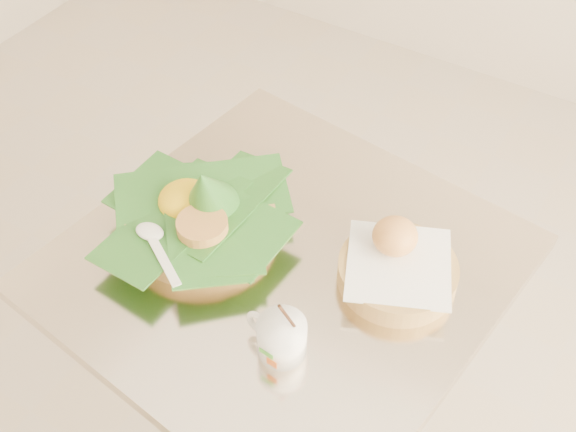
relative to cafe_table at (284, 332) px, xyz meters
The scene contains 5 objects.
floor 0.56m from the cafe_table, behind, with size 3.60×3.60×0.00m, color beige.
cafe_table is the anchor object (origin of this frame).
rice_basket 0.31m from the cafe_table, behind, with size 0.33×0.33×0.17m.
bread_basket 0.32m from the cafe_table, 19.79° to the left, with size 0.22×0.22×0.10m.
coffee_mug 0.32m from the cafe_table, 59.65° to the right, with size 0.11×0.08×0.13m.
Camera 1 is at (0.60, -0.66, 1.71)m, focal length 45.00 mm.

